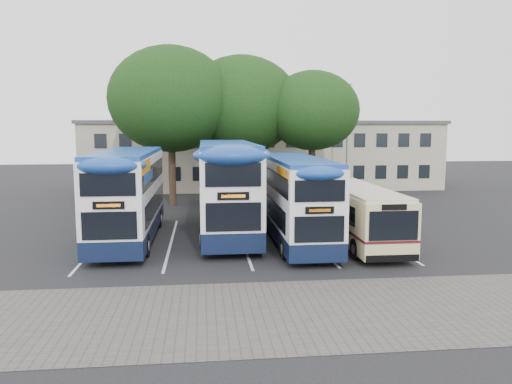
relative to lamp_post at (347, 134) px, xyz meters
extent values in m
plane|color=black|center=(-6.00, -19.97, -5.08)|extent=(120.00, 120.00, 0.00)
cube|color=#595654|center=(-8.00, -24.97, -5.08)|extent=(40.00, 6.00, 0.01)
cube|color=silver|center=(-16.75, -14.97, -5.08)|extent=(0.12, 11.00, 0.01)
cube|color=silver|center=(-13.25, -14.97, -5.08)|extent=(0.12, 11.00, 0.01)
cube|color=silver|center=(-9.75, -14.97, -5.08)|extent=(0.12, 11.00, 0.01)
cube|color=silver|center=(-6.25, -14.97, -5.08)|extent=(0.12, 11.00, 0.01)
cube|color=silver|center=(-2.75, -14.97, -5.08)|extent=(0.12, 11.00, 0.01)
cube|color=#B0A28E|center=(-6.00, 7.03, -2.08)|extent=(32.00, 8.00, 6.00)
cube|color=#4C4C4F|center=(-6.00, 7.03, 0.97)|extent=(32.40, 8.40, 0.30)
cube|color=black|center=(-6.00, 3.01, -3.38)|extent=(30.00, 0.06, 1.20)
cube|color=black|center=(-6.00, 3.01, -0.58)|extent=(30.00, 0.06, 1.20)
cylinder|color=gray|center=(0.00, 0.03, -0.58)|extent=(0.14, 0.14, 9.00)
cube|color=gray|center=(0.00, 0.03, 3.92)|extent=(0.12, 0.80, 0.12)
cube|color=gray|center=(0.00, -0.37, 3.87)|extent=(0.25, 0.50, 0.12)
cylinder|color=black|center=(-13.84, -2.98, -2.29)|extent=(0.50, 0.50, 5.59)
ellipsoid|color=black|center=(-13.84, -2.98, 2.51)|extent=(8.83, 8.83, 7.51)
cylinder|color=black|center=(-8.67, -1.47, -2.41)|extent=(0.50, 0.50, 5.35)
ellipsoid|color=black|center=(-8.67, -1.47, 2.19)|extent=(8.69, 8.69, 7.38)
cylinder|color=black|center=(-3.64, -3.33, -2.58)|extent=(0.50, 0.50, 5.02)
ellipsoid|color=black|center=(-3.64, -3.33, 1.74)|extent=(6.80, 6.80, 5.78)
cube|color=#0E1836|center=(-15.33, -14.33, -4.37)|extent=(2.54, 10.66, 0.81)
cube|color=white|center=(-15.33, -14.33, -2.39)|extent=(2.54, 10.66, 3.15)
cube|color=#1A449C|center=(-15.33, -14.33, -0.77)|extent=(2.49, 10.45, 0.30)
cube|color=black|center=(-15.33, -14.03, -3.26)|extent=(2.58, 9.44, 1.02)
cube|color=black|center=(-15.33, -14.33, -1.68)|extent=(2.58, 10.05, 0.91)
cube|color=orange|center=(-14.05, -17.83, -1.12)|extent=(0.02, 3.25, 0.56)
cube|color=black|center=(-15.33, -19.69, -2.49)|extent=(1.22, 0.06, 0.30)
cylinder|color=black|center=(-16.48, -11.23, -4.58)|extent=(0.30, 1.02, 1.02)
cylinder|color=black|center=(-14.18, -11.23, -4.58)|extent=(0.30, 1.02, 1.02)
cylinder|color=black|center=(-16.48, -17.83, -4.58)|extent=(0.30, 1.02, 1.02)
cylinder|color=black|center=(-14.18, -17.83, -4.58)|extent=(0.30, 1.02, 1.02)
cube|color=#0E1836|center=(-10.42, -13.28, -4.32)|extent=(2.74, 11.52, 0.88)
cube|color=white|center=(-10.42, -13.28, -2.18)|extent=(2.74, 11.52, 3.40)
cube|color=#1A449C|center=(-10.42, -13.28, -0.42)|extent=(2.69, 11.29, 0.33)
cube|color=black|center=(-10.42, -12.95, -3.11)|extent=(2.78, 10.20, 1.10)
cube|color=black|center=(-10.42, -13.28, -1.41)|extent=(2.78, 10.86, 0.99)
cube|color=orange|center=(-9.04, -17.06, -0.81)|extent=(0.02, 3.51, 0.60)
cube|color=black|center=(-10.42, -19.07, -2.29)|extent=(1.32, 0.06, 0.33)
cylinder|color=black|center=(-11.66, -9.93, -4.54)|extent=(0.33, 1.10, 1.10)
cylinder|color=black|center=(-9.18, -9.93, -4.54)|extent=(0.33, 1.10, 1.10)
cylinder|color=black|center=(-11.66, -17.06, -4.54)|extent=(0.33, 1.10, 1.10)
cylinder|color=black|center=(-9.18, -17.06, -4.54)|extent=(0.33, 1.10, 1.10)
cube|color=#0E1836|center=(-7.16, -15.66, -4.42)|extent=(2.36, 9.93, 0.76)
cube|color=white|center=(-7.16, -15.66, -2.58)|extent=(2.36, 9.93, 2.93)
cube|color=#1A449C|center=(-7.16, -15.66, -1.07)|extent=(2.32, 9.73, 0.28)
cube|color=black|center=(-7.16, -15.38, -3.38)|extent=(2.40, 8.79, 0.95)
cube|color=black|center=(-7.16, -15.66, -1.92)|extent=(2.40, 9.36, 0.85)
cube|color=orange|center=(-5.97, -18.92, -1.40)|extent=(0.02, 3.02, 0.52)
cube|color=black|center=(-7.16, -20.65, -2.67)|extent=(1.13, 0.06, 0.28)
cylinder|color=black|center=(-8.23, -12.78, -4.61)|extent=(0.28, 0.95, 0.95)
cylinder|color=black|center=(-6.09, -12.78, -4.61)|extent=(0.28, 0.95, 0.95)
cylinder|color=black|center=(-8.23, -18.92, -4.61)|extent=(0.28, 0.95, 0.95)
cylinder|color=black|center=(-6.09, -18.92, -4.61)|extent=(0.28, 0.95, 0.95)
cube|color=#B40C28|center=(-5.96, -14.48, -1.92)|extent=(0.02, 3.78, 0.80)
cube|color=beige|center=(-4.16, -16.09, -3.64)|extent=(2.29, 9.14, 2.33)
cube|color=beige|center=(-4.16, -16.09, -2.43)|extent=(2.19, 8.78, 0.18)
cube|color=black|center=(-4.16, -15.64, -3.26)|extent=(2.33, 7.32, 0.82)
cube|color=#581119|center=(-4.16, -16.09, -4.03)|extent=(2.32, 9.16, 0.11)
cube|color=black|center=(-4.16, -20.68, -3.35)|extent=(2.01, 0.06, 1.19)
cylinder|color=black|center=(-5.19, -19.20, -4.63)|extent=(0.27, 0.91, 0.91)
cylinder|color=black|center=(-3.13, -19.20, -4.63)|extent=(0.27, 0.91, 0.91)
cylinder|color=black|center=(-5.19, -13.35, -4.63)|extent=(0.27, 0.91, 0.91)
cylinder|color=black|center=(-3.13, -13.35, -4.63)|extent=(0.27, 0.91, 0.91)
camera|label=1|loc=(-11.67, -39.39, 0.52)|focal=35.00mm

